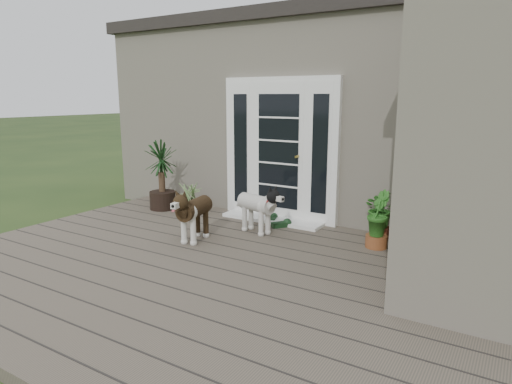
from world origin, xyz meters
The scene contains 15 objects.
deck centered at (0.00, 0.40, 0.06)m, with size 6.20×4.60×0.12m, color #6B5B4C.
house_main centered at (0.00, 4.65, 1.55)m, with size 7.40×4.00×3.10m, color #665E54.
roof_main centered at (0.00, 4.65, 3.20)m, with size 7.60×4.20×0.20m, color #2D2826.
door_unit centered at (-0.20, 2.60, 1.19)m, with size 1.90×0.14×2.15m, color white.
door_step centered at (-0.20, 2.40, 0.14)m, with size 1.60×0.40×0.05m, color white.
brindle_dog centered at (-0.60, 1.04, 0.44)m, with size 0.33×0.77×0.64m, color #382614, non-canonical shape.
white_dog centered at (-0.10, 1.76, 0.43)m, with size 0.31×0.73×0.61m, color white, non-canonical shape.
spider_plant centered at (-1.55, 2.08, 0.41)m, with size 0.54×0.54×0.57m, color #90A867, non-canonical shape.
yucca centered at (-2.15, 2.08, 0.71)m, with size 0.82×0.82×1.18m, color black, non-canonical shape.
herb_a centered at (1.45, 2.40, 0.42)m, with size 0.47×0.47×0.60m, color #1B5E20.
herb_b centered at (1.52, 2.01, 0.38)m, with size 0.35×0.35×0.52m, color #23641C.
herb_c centered at (2.05, 2.06, 0.37)m, with size 0.33×0.33×0.51m, color #25621C.
sapling centered at (2.21, 1.68, 0.87)m, with size 0.44×0.44×1.50m, color #164F18, non-canonical shape.
clog_left centered at (-0.18, 2.37, 0.16)m, with size 0.14×0.30×0.09m, color black, non-canonical shape.
clog_right centered at (0.07, 2.17, 0.17)m, with size 0.15×0.32×0.10m, color black, non-canonical shape.
Camera 1 is at (3.02, -3.35, 1.98)m, focal length 31.33 mm.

